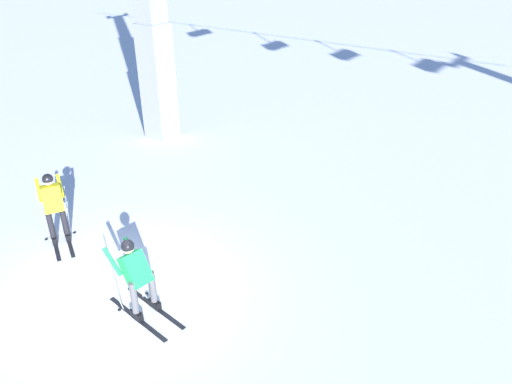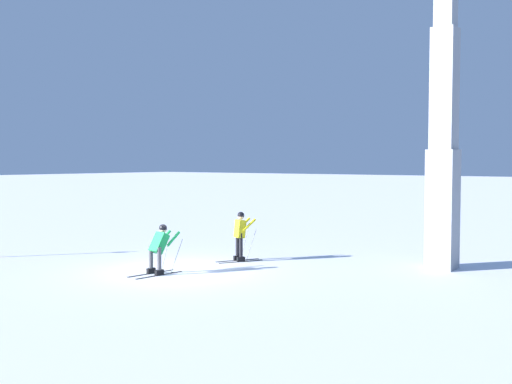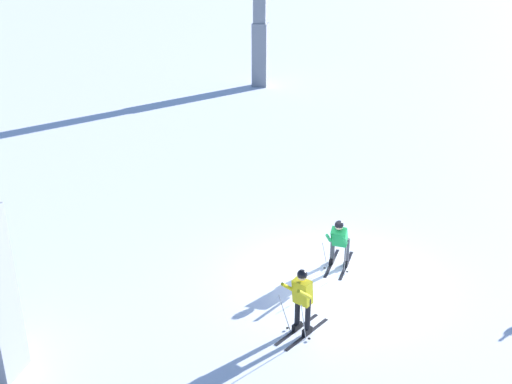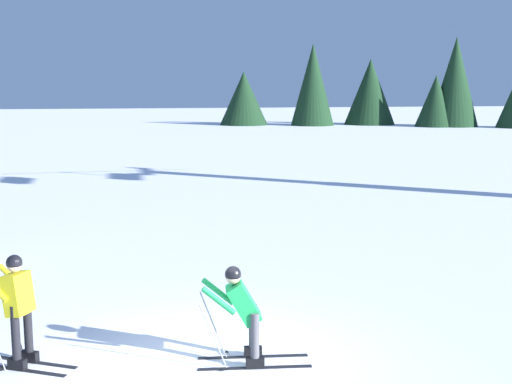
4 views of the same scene
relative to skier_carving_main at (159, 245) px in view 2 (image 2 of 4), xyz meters
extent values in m
plane|color=white|center=(-0.66, 0.12, -0.89)|extent=(260.00, 260.00, 0.00)
cube|color=black|center=(0.15, -0.23, -0.89)|extent=(1.73, 0.31, 0.01)
cube|color=black|center=(0.15, -0.23, -0.80)|extent=(0.29, 0.14, 0.16)
cylinder|color=#4C4C51|center=(0.15, -0.23, -0.38)|extent=(0.13, 0.13, 0.69)
cube|color=black|center=(0.20, 0.19, -0.89)|extent=(1.73, 0.31, 0.01)
cube|color=black|center=(0.20, 0.19, -0.80)|extent=(0.29, 0.14, 0.16)
cylinder|color=#4C4C51|center=(0.20, 0.19, -0.38)|extent=(0.13, 0.13, 0.69)
cube|color=green|center=(0.02, 0.00, 0.07)|extent=(0.59, 0.49, 0.68)
sphere|color=beige|center=(-0.14, 0.02, 0.49)|extent=(0.23, 0.23, 0.23)
sphere|color=black|center=(-0.14, 0.02, 0.52)|extent=(0.25, 0.25, 0.25)
cylinder|color=green|center=(-0.39, -0.18, 0.19)|extent=(0.52, 0.15, 0.45)
cylinder|color=gray|center=(-0.45, -0.22, -0.44)|extent=(0.49, 0.08, 1.19)
cylinder|color=black|center=(-0.28, -0.29, -0.84)|extent=(0.07, 0.07, 0.01)
cylinder|color=green|center=(-0.34, 0.27, 0.19)|extent=(0.52, 0.15, 0.45)
cylinder|color=gray|center=(-0.38, 0.33, -0.44)|extent=(0.46, 0.20, 1.19)
cylinder|color=black|center=(-0.20, 0.35, -0.84)|extent=(0.07, 0.07, 0.01)
cube|color=gray|center=(-6.06, 6.78, 1.05)|extent=(0.89, 0.89, 3.88)
cube|color=gray|center=(-6.06, 6.78, 4.93)|extent=(0.74, 0.74, 3.88)
cube|color=black|center=(-3.37, 0.44, -0.89)|extent=(1.49, 0.87, 0.01)
cube|color=black|center=(-3.37, 0.44, -0.80)|extent=(0.30, 0.23, 0.16)
cylinder|color=black|center=(-3.37, 0.44, -0.31)|extent=(0.13, 0.13, 0.83)
cube|color=black|center=(-3.22, 0.71, -0.89)|extent=(1.49, 0.87, 0.01)
cube|color=black|center=(-3.22, 0.71, -0.80)|extent=(0.30, 0.23, 0.16)
cylinder|color=black|center=(-3.22, 0.71, -0.31)|extent=(0.13, 0.13, 0.83)
cube|color=gold|center=(-3.32, 0.59, 0.25)|extent=(0.49, 0.53, 0.64)
sphere|color=beige|center=(-3.35, 0.61, 0.69)|extent=(0.22, 0.22, 0.22)
sphere|color=black|center=(-3.35, 0.61, 0.72)|extent=(0.24, 0.24, 0.24)
cylinder|color=gold|center=(-3.66, 0.51, 0.39)|extent=(0.48, 0.31, 0.44)
cylinder|color=gray|center=(-3.72, 0.49, -0.33)|extent=(0.39, 0.12, 1.19)
cylinder|color=black|center=(-3.58, 0.37, -0.84)|extent=(0.07, 0.07, 0.01)
cylinder|color=gold|center=(-3.43, 0.91, 0.39)|extent=(0.48, 0.31, 0.44)
cylinder|color=gray|center=(-3.45, 0.97, -0.33)|extent=(0.30, 0.29, 1.19)
cylinder|color=black|center=(-3.28, 0.93, -0.84)|extent=(0.07, 0.07, 0.01)
camera|label=1|loc=(5.98, -4.67, 5.60)|focal=34.16mm
camera|label=2|loc=(12.88, 13.18, 2.60)|focal=41.37mm
camera|label=3|loc=(-15.42, -0.85, 7.83)|focal=42.77mm
camera|label=4|loc=(-1.78, -9.61, 3.30)|focal=46.93mm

